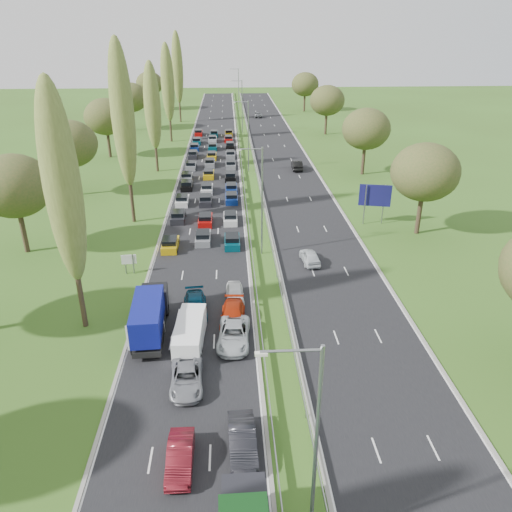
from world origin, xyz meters
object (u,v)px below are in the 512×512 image
object	(u,v)px
blue_lorry	(150,315)
white_van_front	(191,329)
white_van_rear	(189,336)
near_car_2	(150,315)
info_sign	(129,261)
direction_sign	(375,197)

from	to	relation	value
blue_lorry	white_van_front	distance (m)	3.57
blue_lorry	white_van_rear	distance (m)	3.98
near_car_2	white_van_rear	xyz separation A→B (m)	(3.56, -3.77, 0.29)
near_car_2	info_sign	bearing A→B (deg)	105.95
near_car_2	white_van_rear	world-z (taller)	white_van_rear
blue_lorry	direction_sign	size ratio (longest dim) A/B	1.57
blue_lorry	info_sign	xyz separation A→B (m)	(-3.69, 11.35, -0.44)
white_van_front	white_van_rear	xyz separation A→B (m)	(-0.04, -1.08, 0.03)
white_van_front	blue_lorry	bearing A→B (deg)	167.77
white_van_front	white_van_rear	distance (m)	1.08
blue_lorry	info_sign	world-z (taller)	blue_lorry
blue_lorry	direction_sign	distance (m)	34.83
info_sign	direction_sign	size ratio (longest dim) A/B	0.40
near_car_2	blue_lorry	xyz separation A→B (m)	(0.26, -1.66, 1.01)
blue_lorry	info_sign	distance (m)	11.94
near_car_2	white_van_rear	bearing A→B (deg)	-50.19
white_van_front	info_sign	bearing A→B (deg)	124.48
near_car_2	direction_sign	xyz separation A→B (m)	(25.37, 22.42, 2.77)
white_van_front	white_van_rear	world-z (taller)	white_van_rear
white_van_rear	info_sign	bearing A→B (deg)	119.47
blue_lorry	white_van_front	xyz separation A→B (m)	(3.34, -1.03, -0.74)
blue_lorry	white_van_rear	world-z (taller)	blue_lorry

